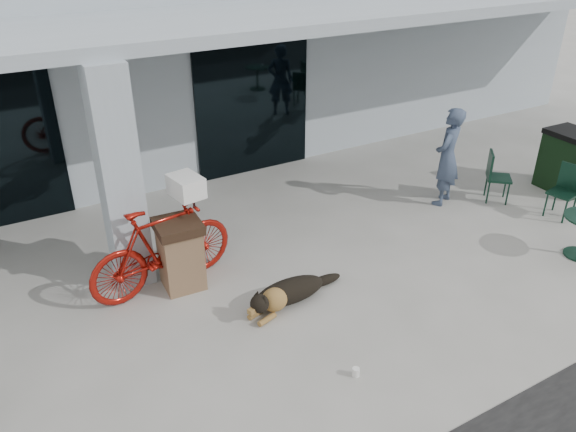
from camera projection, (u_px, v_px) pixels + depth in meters
ground at (306, 335)px, 7.02m from camera, size 80.00×80.00×0.00m
building at (108, 38)px, 12.45m from camera, size 22.00×7.00×4.50m
storefront_glass_right at (253, 106)px, 10.98m from camera, size 2.40×0.06×2.70m
column at (120, 180)px, 7.38m from camera, size 0.50×0.50×3.12m
overhang at (182, 25)px, 8.25m from camera, size 22.00×2.80×0.18m
bicycle at (162, 247)px, 7.66m from camera, size 2.20×0.94×1.28m
laundry_basket at (186, 186)px, 7.54m from camera, size 0.43×0.54×0.29m
dog at (290, 290)px, 7.53m from camera, size 1.25×0.72×0.40m
cup_near_dog at (356, 372)px, 6.38m from camera, size 0.11×0.11×0.11m
cafe_chair_far_a at (499, 177)px, 10.14m from camera, size 0.62×0.62×0.93m
cafe_chair_far_b at (563, 192)px, 9.58m from camera, size 0.53×0.50×0.93m
person at (447, 157)px, 9.87m from camera, size 0.77×0.68×1.78m
trash_receptacle at (181, 254)px, 7.74m from camera, size 0.63×0.63×1.02m
wheeled_bin at (568, 161)px, 10.51m from camera, size 0.73×0.92×1.15m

